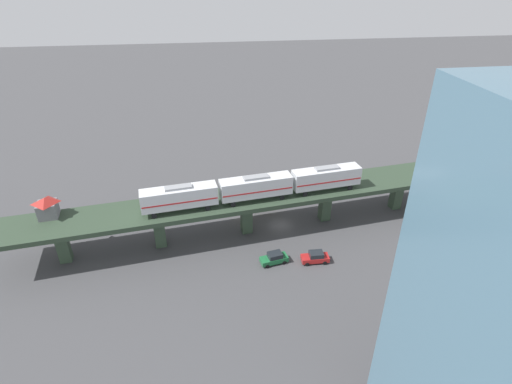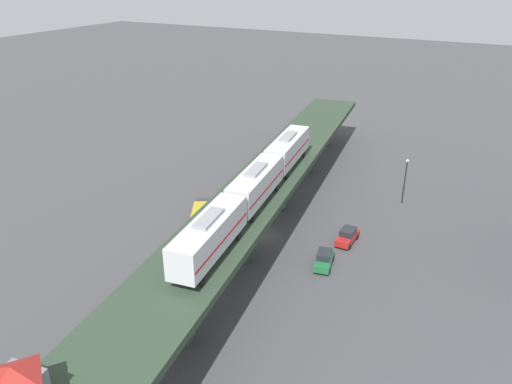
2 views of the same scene
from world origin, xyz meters
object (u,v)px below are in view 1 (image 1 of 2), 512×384
(street_car_green, at_px, (274,258))
(delivery_truck, at_px, (264,197))
(signal_hut, at_px, (47,207))
(street_lamp, at_px, (419,247))
(street_car_red, at_px, (315,257))
(subway_train, at_px, (256,187))

(street_car_green, bearing_deg, delivery_truck, -3.64)
(signal_hut, xyz_separation_m, street_lamp, (-11.90, -56.17, -4.81))
(street_lamp, bearing_deg, street_car_red, 76.45)
(street_car_green, bearing_deg, street_lamp, -101.30)
(delivery_truck, bearing_deg, street_car_green, 176.36)
(delivery_truck, bearing_deg, street_lamp, -137.27)
(street_car_green, distance_m, delivery_truck, 17.84)
(street_car_green, relative_size, delivery_truck, 0.63)
(signal_hut, distance_m, street_lamp, 57.61)
(street_car_red, xyz_separation_m, delivery_truck, (18.47, 5.41, 0.82))
(signal_hut, bearing_deg, subway_train, -89.09)
(subway_train, relative_size, street_lamp, 5.37)
(street_lamp, bearing_deg, subway_train, 61.95)
(delivery_truck, bearing_deg, subway_train, 163.23)
(subway_train, distance_m, street_lamp, 27.00)
(signal_hut, relative_size, street_lamp, 0.52)
(delivery_truck, relative_size, street_lamp, 1.07)
(signal_hut, bearing_deg, street_car_green, -102.37)
(street_car_red, bearing_deg, street_lamp, -103.55)
(street_car_red, height_order, street_car_green, same)
(subway_train, xyz_separation_m, street_car_green, (-8.12, -1.78, -8.72))
(signal_hut, height_order, street_lamp, signal_hut)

